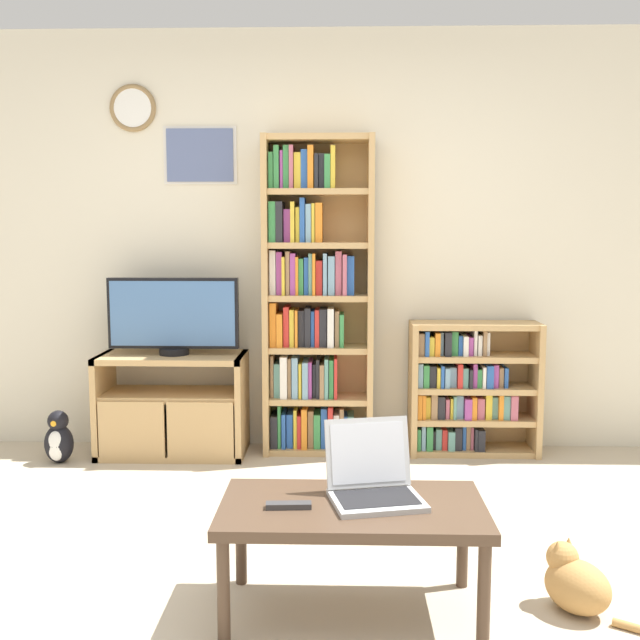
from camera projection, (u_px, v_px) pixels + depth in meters
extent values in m
plane|color=#BCAD93|center=(277.00, 606.00, 2.76)|extent=(18.00, 18.00, 0.00)
cube|color=beige|center=(304.00, 242.00, 4.71)|extent=(6.72, 0.06, 2.60)
torus|color=olive|center=(133.00, 108.00, 4.60)|extent=(0.29, 0.03, 0.29)
cylinder|color=white|center=(133.00, 108.00, 4.60)|extent=(0.24, 0.02, 0.24)
cube|color=silver|center=(200.00, 155.00, 4.63)|extent=(0.45, 0.01, 0.35)
cube|color=slate|center=(200.00, 155.00, 4.63)|extent=(0.41, 0.02, 0.32)
cube|color=tan|center=(104.00, 404.00, 4.61)|extent=(0.04, 0.42, 0.62)
cube|color=tan|center=(242.00, 405.00, 4.59)|extent=(0.04, 0.42, 0.62)
cube|color=tan|center=(172.00, 357.00, 4.56)|extent=(0.89, 0.42, 0.04)
cube|color=tan|center=(174.00, 451.00, 4.64)|extent=(0.89, 0.42, 0.04)
cube|color=tan|center=(173.00, 394.00, 4.59)|extent=(0.82, 0.38, 0.04)
cube|color=tan|center=(132.00, 430.00, 4.42)|extent=(0.39, 0.02, 0.34)
cube|color=tan|center=(200.00, 430.00, 4.41)|extent=(0.39, 0.02, 0.34)
cylinder|color=black|center=(174.00, 351.00, 4.56)|extent=(0.18, 0.18, 0.04)
cube|color=black|center=(173.00, 313.00, 4.53)|extent=(0.79, 0.05, 0.43)
cube|color=#4770A8|center=(172.00, 314.00, 4.50)|extent=(0.76, 0.01, 0.39)
cube|color=tan|center=(267.00, 297.00, 4.57)|extent=(0.04, 0.28, 1.94)
cube|color=tan|center=(370.00, 297.00, 4.56)|extent=(0.04, 0.28, 1.94)
cube|color=tan|center=(319.00, 295.00, 4.69)|extent=(0.67, 0.02, 1.94)
cube|color=tan|center=(318.00, 448.00, 4.68)|extent=(0.60, 0.24, 0.04)
cube|color=tan|center=(318.00, 399.00, 4.64)|extent=(0.60, 0.24, 0.04)
cube|color=tan|center=(318.00, 349.00, 4.60)|extent=(0.60, 0.24, 0.04)
cube|color=tan|center=(318.00, 297.00, 4.56)|extent=(0.60, 0.24, 0.04)
cube|color=tan|center=(318.00, 245.00, 4.53)|extent=(0.60, 0.24, 0.04)
cube|color=tan|center=(318.00, 192.00, 4.49)|extent=(0.60, 0.24, 0.04)
cube|color=tan|center=(318.00, 138.00, 4.45)|extent=(0.60, 0.24, 0.04)
cube|color=#232328|center=(275.00, 429.00, 4.68)|extent=(0.04, 0.20, 0.20)
cube|color=#388947|center=(280.00, 424.00, 4.68)|extent=(0.02, 0.19, 0.27)
cube|color=#2856A8|center=(285.00, 428.00, 4.68)|extent=(0.02, 0.20, 0.22)
cube|color=#2856A8|center=(291.00, 428.00, 4.69)|extent=(0.04, 0.17, 0.21)
cube|color=gold|center=(296.00, 426.00, 4.68)|extent=(0.02, 0.19, 0.24)
cube|color=red|center=(300.00, 429.00, 4.68)|extent=(0.02, 0.19, 0.21)
cube|color=orange|center=(305.00, 426.00, 4.67)|extent=(0.03, 0.21, 0.25)
cube|color=#93704C|center=(311.00, 427.00, 4.68)|extent=(0.04, 0.17, 0.23)
cube|color=#388947|center=(317.00, 428.00, 4.68)|extent=(0.04, 0.19, 0.21)
cube|color=#2856A8|center=(324.00, 426.00, 4.68)|extent=(0.04, 0.18, 0.25)
cube|color=red|center=(331.00, 425.00, 4.67)|extent=(0.03, 0.21, 0.26)
cube|color=white|center=(336.00, 429.00, 4.68)|extent=(0.03, 0.18, 0.21)
cube|color=#93704C|center=(342.00, 426.00, 4.67)|extent=(0.03, 0.18, 0.25)
cube|color=#2856A8|center=(346.00, 430.00, 4.68)|extent=(0.02, 0.17, 0.20)
cube|color=#5B9389|center=(351.00, 430.00, 4.67)|extent=(0.04, 0.18, 0.20)
cube|color=#93704C|center=(273.00, 375.00, 4.65)|extent=(0.02, 0.17, 0.26)
cube|color=#5B9389|center=(278.00, 379.00, 4.65)|extent=(0.04, 0.18, 0.21)
cube|color=white|center=(285.00, 375.00, 4.64)|extent=(0.04, 0.22, 0.26)
cube|color=#93704C|center=(290.00, 376.00, 4.64)|extent=(0.02, 0.19, 0.25)
cube|color=#759EB7|center=(296.00, 376.00, 4.64)|extent=(0.04, 0.21, 0.25)
cube|color=gold|center=(301.00, 378.00, 4.64)|extent=(0.02, 0.20, 0.22)
cube|color=#759EB7|center=(306.00, 378.00, 4.63)|extent=(0.03, 0.22, 0.22)
cube|color=#9E4293|center=(311.00, 378.00, 4.64)|extent=(0.02, 0.20, 0.22)
cube|color=#232328|center=(315.00, 379.00, 4.64)|extent=(0.02, 0.18, 0.21)
cube|color=#232328|center=(318.00, 377.00, 4.63)|extent=(0.02, 0.20, 0.24)
cube|color=#93704C|center=(322.00, 379.00, 4.63)|extent=(0.03, 0.22, 0.21)
cube|color=#5B9389|center=(327.00, 376.00, 4.63)|extent=(0.02, 0.22, 0.25)
cube|color=#388947|center=(331.00, 377.00, 4.63)|extent=(0.03, 0.20, 0.24)
cube|color=red|center=(336.00, 376.00, 4.63)|extent=(0.02, 0.21, 0.25)
cube|color=orange|center=(274.00, 324.00, 4.60)|extent=(0.04, 0.20, 0.27)
cube|color=orange|center=(281.00, 329.00, 4.60)|extent=(0.04, 0.22, 0.20)
cube|color=red|center=(287.00, 326.00, 4.60)|extent=(0.03, 0.19, 0.24)
cube|color=gold|center=(293.00, 327.00, 4.60)|extent=(0.03, 0.19, 0.23)
cube|color=orange|center=(297.00, 327.00, 4.60)|extent=(0.02, 0.21, 0.23)
cube|color=#232328|center=(302.00, 327.00, 4.61)|extent=(0.04, 0.18, 0.22)
cube|color=#232328|center=(308.00, 326.00, 4.60)|extent=(0.04, 0.19, 0.24)
cube|color=#2856A8|center=(313.00, 328.00, 4.61)|extent=(0.02, 0.17, 0.22)
cube|color=red|center=(317.00, 327.00, 4.60)|extent=(0.03, 0.19, 0.23)
cube|color=#232328|center=(323.00, 327.00, 4.60)|extent=(0.04, 0.19, 0.23)
cube|color=white|center=(331.00, 327.00, 4.59)|extent=(0.04, 0.21, 0.24)
cube|color=#93704C|center=(337.00, 328.00, 4.60)|extent=(0.03, 0.18, 0.22)
cube|color=#388947|center=(342.00, 329.00, 4.60)|extent=(0.03, 0.20, 0.20)
cube|color=white|center=(274.00, 272.00, 4.57)|extent=(0.04, 0.17, 0.27)
cube|color=#9E4293|center=(280.00, 273.00, 4.57)|extent=(0.03, 0.18, 0.26)
cube|color=gold|center=(284.00, 275.00, 4.56)|extent=(0.02, 0.22, 0.23)
cube|color=#93704C|center=(289.00, 273.00, 4.56)|extent=(0.02, 0.20, 0.26)
cube|color=#9E4293|center=(294.00, 274.00, 4.56)|extent=(0.03, 0.19, 0.25)
cube|color=orange|center=(298.00, 275.00, 4.56)|extent=(0.02, 0.20, 0.23)
cube|color=#388947|center=(302.00, 276.00, 4.57)|extent=(0.03, 0.18, 0.22)
cube|color=#2856A8|center=(307.00, 276.00, 4.57)|extent=(0.03, 0.17, 0.23)
cube|color=#5B9389|center=(311.00, 274.00, 4.56)|extent=(0.02, 0.19, 0.25)
cube|color=orange|center=(314.00, 274.00, 4.55)|extent=(0.02, 0.22, 0.25)
cube|color=red|center=(319.00, 277.00, 4.56)|extent=(0.04, 0.18, 0.21)
cube|color=#759EB7|center=(325.00, 274.00, 4.55)|extent=(0.02, 0.21, 0.25)
cube|color=#759EB7|center=(331.00, 275.00, 4.56)|extent=(0.04, 0.19, 0.23)
cube|color=#B75B70|center=(339.00, 273.00, 4.56)|extent=(0.04, 0.18, 0.26)
cube|color=#B75B70|center=(345.00, 274.00, 4.55)|extent=(0.03, 0.22, 0.24)
cube|color=#2856A8|center=(350.00, 275.00, 4.56)|extent=(0.04, 0.18, 0.23)
cube|color=#388947|center=(273.00, 222.00, 4.52)|extent=(0.04, 0.21, 0.24)
cube|color=#232328|center=(280.00, 222.00, 4.52)|extent=(0.04, 0.22, 0.24)
cube|color=#9E4293|center=(288.00, 226.00, 4.53)|extent=(0.04, 0.17, 0.20)
cube|color=gold|center=(293.00, 222.00, 4.52)|extent=(0.02, 0.22, 0.24)
cube|color=gold|center=(298.00, 225.00, 4.53)|extent=(0.02, 0.18, 0.21)
cube|color=#2856A8|center=(303.00, 220.00, 4.52)|extent=(0.03, 0.20, 0.26)
cube|color=#759EB7|center=(309.00, 223.00, 4.52)|extent=(0.03, 0.19, 0.23)
cube|color=gold|center=(314.00, 223.00, 4.52)|extent=(0.02, 0.19, 0.23)
cube|color=orange|center=(319.00, 223.00, 4.52)|extent=(0.04, 0.20, 0.23)
cube|color=#388947|center=(272.00, 171.00, 4.49)|extent=(0.03, 0.19, 0.21)
cube|color=#388947|center=(277.00, 168.00, 4.49)|extent=(0.03, 0.19, 0.25)
cube|color=#9E4293|center=(282.00, 171.00, 4.50)|extent=(0.02, 0.17, 0.22)
cube|color=#388947|center=(287.00, 168.00, 4.49)|extent=(0.03, 0.17, 0.25)
cube|color=#B75B70|center=(292.00, 168.00, 4.49)|extent=(0.02, 0.19, 0.25)
cube|color=gold|center=(298.00, 172.00, 4.49)|extent=(0.04, 0.17, 0.21)
cube|color=#2856A8|center=(305.00, 170.00, 4.49)|extent=(0.04, 0.17, 0.23)
cube|color=orange|center=(311.00, 168.00, 4.48)|extent=(0.03, 0.20, 0.25)
cube|color=#232328|center=(317.00, 172.00, 4.48)|extent=(0.02, 0.20, 0.20)
cube|color=#232328|center=(322.00, 172.00, 4.49)|extent=(0.03, 0.17, 0.20)
cube|color=#388947|center=(328.00, 172.00, 4.48)|extent=(0.03, 0.20, 0.20)
cube|color=gold|center=(333.00, 168.00, 4.48)|extent=(0.03, 0.20, 0.25)
cube|color=tan|center=(413.00, 388.00, 4.61)|extent=(0.04, 0.28, 0.82)
cube|color=tan|center=(535.00, 389.00, 4.59)|extent=(0.04, 0.28, 0.82)
cube|color=tan|center=(470.00, 384.00, 4.73)|extent=(0.79, 0.02, 0.82)
cube|color=tan|center=(472.00, 450.00, 4.65)|extent=(0.72, 0.25, 0.04)
cube|color=tan|center=(473.00, 419.00, 4.63)|extent=(0.72, 0.25, 0.04)
cube|color=tan|center=(474.00, 388.00, 4.60)|extent=(0.72, 0.25, 0.04)
cube|color=tan|center=(475.00, 357.00, 4.58)|extent=(0.72, 0.25, 0.04)
cube|color=tan|center=(475.00, 326.00, 4.56)|extent=(0.72, 0.25, 0.04)
cube|color=#388947|center=(418.00, 436.00, 4.66)|extent=(0.02, 0.22, 0.13)
cube|color=#759EB7|center=(422.00, 434.00, 4.66)|extent=(0.02, 0.21, 0.15)
cube|color=#388947|center=(428.00, 435.00, 4.65)|extent=(0.04, 0.22, 0.15)
cube|color=#232328|center=(432.00, 437.00, 4.66)|extent=(0.02, 0.18, 0.12)
cube|color=#5B9389|center=(437.00, 436.00, 4.66)|extent=(0.04, 0.18, 0.13)
cube|color=red|center=(443.00, 436.00, 4.66)|extent=(0.03, 0.19, 0.13)
cube|color=#5B9389|center=(449.00, 437.00, 4.65)|extent=(0.04, 0.22, 0.12)
cube|color=#232328|center=(456.00, 435.00, 4.65)|extent=(0.04, 0.21, 0.14)
cube|color=#2856A8|center=(462.00, 435.00, 4.66)|extent=(0.02, 0.18, 0.15)
cube|color=#93704C|center=(466.00, 435.00, 4.66)|extent=(0.03, 0.18, 0.15)
cube|color=#B75B70|center=(470.00, 435.00, 4.66)|extent=(0.02, 0.18, 0.14)
cube|color=#232328|center=(473.00, 436.00, 4.65)|extent=(0.02, 0.22, 0.14)
cube|color=#232328|center=(479.00, 437.00, 4.64)|extent=(0.04, 0.22, 0.13)
cube|color=orange|center=(418.00, 404.00, 4.63)|extent=(0.03, 0.22, 0.15)
cube|color=orange|center=(423.00, 404.00, 4.63)|extent=(0.02, 0.21, 0.15)
cube|color=gold|center=(427.00, 405.00, 4.64)|extent=(0.03, 0.19, 0.13)
cube|color=#93704C|center=(433.00, 404.00, 4.63)|extent=(0.04, 0.21, 0.15)
cube|color=#232328|center=(439.00, 405.00, 4.63)|extent=(0.04, 0.20, 0.14)
cube|color=#B75B70|center=(446.00, 406.00, 4.64)|extent=(0.02, 0.19, 0.12)
cube|color=gold|center=(450.00, 406.00, 4.64)|extent=(0.02, 0.19, 0.13)
cube|color=#5B9389|center=(453.00, 405.00, 4.63)|extent=(0.02, 0.21, 0.14)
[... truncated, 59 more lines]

